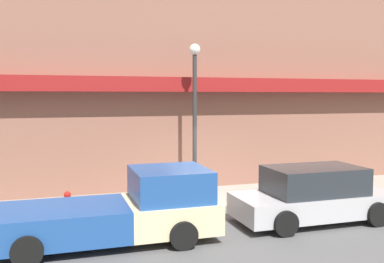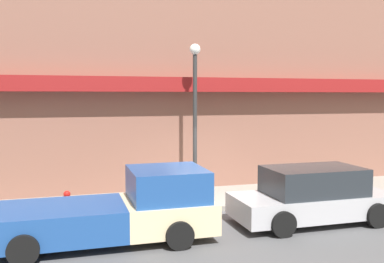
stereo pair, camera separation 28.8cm
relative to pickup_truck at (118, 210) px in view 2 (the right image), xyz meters
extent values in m
plane|color=#4C4C4F|center=(3.07, 1.76, -0.75)|extent=(80.00, 80.00, 0.00)
cube|color=gray|center=(3.07, 3.13, -0.67)|extent=(36.00, 2.75, 0.16)
cube|color=brown|center=(3.07, 6.00, 4.91)|extent=(19.80, 3.00, 11.31)
cube|color=maroon|center=(3.07, 4.20, 3.13)|extent=(18.22, 0.60, 0.50)
cube|color=beige|center=(1.22, 0.00, -0.17)|extent=(2.14, 2.00, 0.72)
cube|color=#1E478C|center=(1.22, 0.00, 0.58)|extent=(1.82, 1.84, 0.77)
cube|color=#1E478C|center=(-1.46, 0.00, -0.17)|extent=(3.22, 2.00, 0.72)
cylinder|color=black|center=(1.28, 1.00, -0.42)|extent=(0.66, 0.22, 0.66)
cylinder|color=black|center=(1.28, -1.00, -0.42)|extent=(0.66, 0.22, 0.66)
cylinder|color=black|center=(-2.05, 1.00, -0.42)|extent=(0.66, 0.22, 0.66)
cylinder|color=black|center=(-2.05, -1.00, -0.42)|extent=(0.66, 0.22, 0.66)
cube|color=#ADADB2|center=(5.34, 0.00, -0.25)|extent=(4.47, 1.78, 0.60)
cube|color=#23282D|center=(5.34, 0.00, 0.42)|extent=(2.60, 1.60, 0.74)
cylinder|color=black|center=(6.73, 0.89, -0.42)|extent=(0.66, 0.22, 0.66)
cylinder|color=black|center=(6.73, -0.89, -0.42)|extent=(0.66, 0.22, 0.66)
cylinder|color=black|center=(3.95, 0.89, -0.42)|extent=(0.66, 0.22, 0.66)
cylinder|color=black|center=(3.95, -0.89, -0.42)|extent=(0.66, 0.22, 0.66)
cylinder|color=red|center=(-1.18, 2.31, -0.35)|extent=(0.20, 0.20, 0.48)
sphere|color=red|center=(-1.18, 2.31, -0.04)|extent=(0.19, 0.19, 0.19)
cylinder|color=#2D2D2D|center=(2.90, 3.21, 1.74)|extent=(0.14, 0.14, 4.65)
sphere|color=silver|center=(2.90, 3.21, 4.24)|extent=(0.36, 0.36, 0.36)
camera|label=1|loc=(-1.39, -10.09, 2.75)|focal=40.00mm
camera|label=2|loc=(-1.11, -10.18, 2.75)|focal=40.00mm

